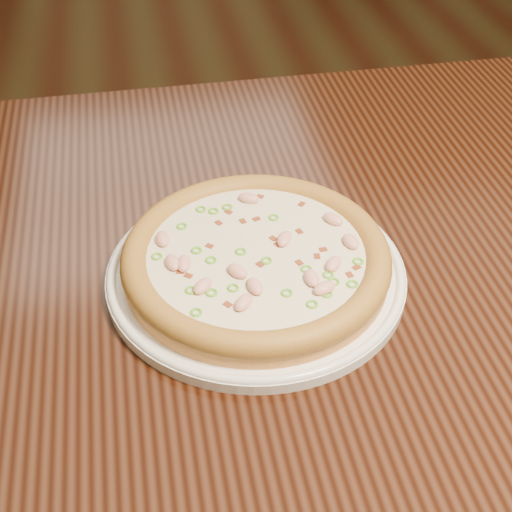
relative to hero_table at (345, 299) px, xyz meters
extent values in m
plane|color=black|center=(-0.03, 0.81, -0.65)|extent=(9.00, 9.00, 0.00)
cube|color=black|center=(0.00, 0.00, 0.08)|extent=(1.20, 0.80, 0.04)
cylinder|color=white|center=(-0.12, -0.05, 0.10)|extent=(0.31, 0.31, 0.01)
torus|color=white|center=(-0.12, -0.05, 0.11)|extent=(0.31, 0.31, 0.01)
cylinder|color=tan|center=(-0.12, -0.05, 0.12)|extent=(0.27, 0.27, 0.02)
torus|color=#AC822F|center=(-0.12, -0.05, 0.13)|extent=(0.28, 0.28, 0.03)
cylinder|color=#F2E1C9|center=(-0.12, -0.05, 0.13)|extent=(0.23, 0.23, 0.00)
ellipsoid|color=#F2B29E|center=(-0.15, -0.12, 0.14)|extent=(0.03, 0.03, 0.01)
ellipsoid|color=#F2B29E|center=(-0.05, -0.09, 0.14)|extent=(0.03, 0.03, 0.01)
ellipsoid|color=#F2B29E|center=(-0.07, -0.12, 0.14)|extent=(0.03, 0.02, 0.01)
ellipsoid|color=#F2B29E|center=(-0.13, -0.10, 0.14)|extent=(0.02, 0.03, 0.01)
ellipsoid|color=#F2B29E|center=(-0.02, -0.06, 0.14)|extent=(0.02, 0.03, 0.01)
ellipsoid|color=#F2B29E|center=(-0.09, -0.04, 0.14)|extent=(0.02, 0.03, 0.01)
ellipsoid|color=#F2B29E|center=(-0.03, -0.01, 0.14)|extent=(0.03, 0.03, 0.01)
ellipsoid|color=#F2B29E|center=(-0.14, -0.08, 0.14)|extent=(0.03, 0.03, 0.01)
ellipsoid|color=#F2B29E|center=(-0.07, -0.10, 0.14)|extent=(0.01, 0.02, 0.01)
ellipsoid|color=#F2B29E|center=(-0.21, -0.05, 0.14)|extent=(0.02, 0.03, 0.01)
ellipsoid|color=#F2B29E|center=(-0.19, -0.06, 0.14)|extent=(0.02, 0.03, 0.01)
ellipsoid|color=#F2B29E|center=(-0.21, -0.01, 0.14)|extent=(0.01, 0.02, 0.01)
ellipsoid|color=#F2B29E|center=(-0.18, -0.09, 0.14)|extent=(0.03, 0.03, 0.01)
ellipsoid|color=#F2B29E|center=(-0.11, 0.04, 0.14)|extent=(0.03, 0.02, 0.01)
cube|color=maroon|center=(-0.03, -0.09, 0.13)|extent=(0.01, 0.01, 0.00)
cube|color=maroon|center=(-0.11, 0.00, 0.13)|extent=(0.01, 0.01, 0.00)
cube|color=maroon|center=(-0.20, -0.06, 0.13)|extent=(0.01, 0.01, 0.00)
cube|color=maroon|center=(-0.04, -0.10, 0.13)|extent=(0.01, 0.01, 0.00)
cube|color=maroon|center=(-0.19, -0.07, 0.13)|extent=(0.01, 0.01, 0.00)
cube|color=maroon|center=(-0.17, -0.03, 0.13)|extent=(0.01, 0.01, 0.00)
cube|color=maroon|center=(-0.07, -0.03, 0.13)|extent=(0.01, 0.01, 0.00)
cube|color=maroon|center=(-0.05, -0.06, 0.13)|extent=(0.01, 0.01, 0.00)
cube|color=maroon|center=(-0.10, -0.04, 0.13)|extent=(0.01, 0.01, 0.00)
cube|color=maroon|center=(-0.10, -0.03, 0.13)|extent=(0.01, 0.01, 0.00)
cube|color=maroon|center=(-0.05, 0.02, 0.13)|extent=(0.01, 0.01, 0.00)
cube|color=maroon|center=(-0.10, 0.04, 0.13)|extent=(0.01, 0.01, 0.00)
cube|color=maroon|center=(-0.12, 0.00, 0.13)|extent=(0.01, 0.01, 0.00)
cube|color=maroon|center=(-0.14, 0.02, 0.13)|extent=(0.01, 0.01, 0.00)
cube|color=maroon|center=(-0.20, -0.07, 0.13)|extent=(0.01, 0.01, 0.00)
cube|color=maroon|center=(-0.06, -0.07, 0.13)|extent=(0.01, 0.01, 0.00)
cube|color=maroon|center=(-0.12, -0.07, 0.13)|extent=(0.01, 0.01, 0.00)
cube|color=maroon|center=(-0.08, -0.07, 0.13)|extent=(0.01, 0.01, 0.00)
cube|color=maroon|center=(-0.16, -0.12, 0.13)|extent=(0.01, 0.01, 0.00)
cube|color=maroon|center=(-0.15, 0.01, 0.13)|extent=(0.01, 0.01, 0.00)
torus|color=#5BB022|center=(-0.02, -0.08, 0.13)|extent=(0.02, 0.02, 0.00)
torus|color=#5BB022|center=(-0.05, -0.11, 0.13)|extent=(0.02, 0.02, 0.00)
torus|color=#5BB022|center=(-0.17, 0.03, 0.13)|extent=(0.01, 0.01, 0.00)
torus|color=#5BB022|center=(-0.07, -0.12, 0.13)|extent=(0.02, 0.02, 0.00)
torus|color=#5BB022|center=(-0.08, -0.09, 0.13)|extent=(0.02, 0.02, 0.00)
torus|color=#5BB022|center=(-0.18, -0.04, 0.13)|extent=(0.02, 0.02, 0.00)
torus|color=#5BB022|center=(-0.06, -0.10, 0.13)|extent=(0.01, 0.01, 0.00)
torus|color=#5BB022|center=(-0.15, -0.10, 0.13)|extent=(0.02, 0.02, 0.00)
torus|color=#5BB022|center=(-0.19, -0.09, 0.13)|extent=(0.02, 0.02, 0.00)
torus|color=#5BB022|center=(-0.19, -0.13, 0.13)|extent=(0.02, 0.02, 0.00)
torus|color=#5BB022|center=(-0.17, -0.10, 0.13)|extent=(0.02, 0.02, 0.00)
torus|color=#5BB022|center=(-0.04, -0.12, 0.13)|extent=(0.01, 0.01, 0.00)
torus|color=#5BB022|center=(-0.14, 0.03, 0.13)|extent=(0.02, 0.02, 0.00)
torus|color=#5BB022|center=(-0.10, -0.12, 0.13)|extent=(0.02, 0.02, 0.00)
torus|color=#5BB022|center=(-0.19, 0.01, 0.13)|extent=(0.02, 0.02, 0.00)
torus|color=#5BB022|center=(-0.14, -0.05, 0.13)|extent=(0.02, 0.02, 0.00)
torus|color=#5BB022|center=(-0.13, -0.09, 0.13)|extent=(0.02, 0.02, 0.00)
torus|color=#5BB022|center=(-0.09, 0.00, 0.13)|extent=(0.01, 0.01, 0.00)
torus|color=#5BB022|center=(-0.15, 0.03, 0.13)|extent=(0.02, 0.02, 0.00)
torus|color=#5BB022|center=(-0.08, -0.13, 0.13)|extent=(0.02, 0.02, 0.00)
torus|color=#5BB022|center=(-0.17, -0.05, 0.13)|extent=(0.02, 0.02, 0.00)
torus|color=#5BB022|center=(-0.11, -0.07, 0.13)|extent=(0.01, 0.01, 0.00)
torus|color=#5BB022|center=(-0.22, -0.04, 0.13)|extent=(0.02, 0.02, 0.00)
camera|label=1|loc=(-0.22, -0.60, 0.60)|focal=50.00mm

